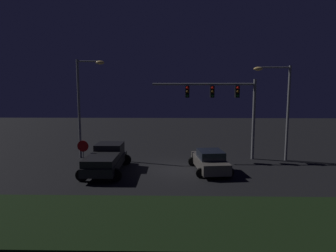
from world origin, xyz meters
name	(u,v)px	position (x,y,z in m)	size (l,w,h in m)	color
ground_plane	(175,168)	(0.00, 0.00, 0.00)	(80.00, 80.00, 0.00)	black
grass_median	(175,219)	(0.00, -8.29, 0.05)	(22.42, 5.12, 0.10)	black
pickup_truck	(107,158)	(-4.69, -1.02, 1.00)	(2.90, 5.42, 1.80)	black
car_sedan	(210,161)	(2.42, -0.77, 0.74)	(2.80, 4.57, 1.51)	#514C47
traffic_signal_gantry	(224,99)	(3.96, 2.95, 4.90)	(8.32, 0.56, 6.50)	slate
street_lamp_left	(84,97)	(-7.44, 3.10, 5.07)	(2.30, 0.44, 8.08)	slate
street_lamp_right	(280,100)	(8.32, 2.55, 4.82)	(2.93, 0.44, 7.52)	slate
stop_sign	(83,150)	(-6.19, -1.33, 1.56)	(0.76, 0.08, 2.23)	slate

